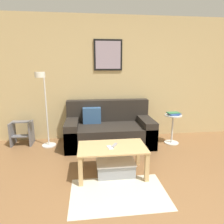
{
  "coord_description": "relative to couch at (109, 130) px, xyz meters",
  "views": [
    {
      "loc": [
        -0.67,
        -1.31,
        1.56
      ],
      "look_at": [
        -0.3,
        1.7,
        0.85
      ],
      "focal_mm": 32.0,
      "sensor_mm": 36.0,
      "label": 1
    }
  ],
  "objects": [
    {
      "name": "side_table",
      "position": [
        1.28,
        -0.13,
        0.07
      ],
      "size": [
        0.34,
        0.34,
        0.6
      ],
      "color": "silver",
      "rests_on": "ground_plane"
    },
    {
      "name": "couch",
      "position": [
        0.0,
        0.0,
        0.0
      ],
      "size": [
        1.7,
        0.87,
        0.86
      ],
      "color": "#28231E",
      "rests_on": "ground_plane"
    },
    {
      "name": "storage_bin",
      "position": [
        -0.03,
        -1.19,
        -0.18
      ],
      "size": [
        0.56,
        0.35,
        0.21
      ],
      "color": "gray",
      "rests_on": "ground_plane"
    },
    {
      "name": "cell_phone",
      "position": [
        -0.12,
        -1.21,
        0.14
      ],
      "size": [
        0.1,
        0.15,
        0.01
      ],
      "primitive_type": "cube",
      "rotation": [
        0.0,
        0.0,
        0.23
      ],
      "color": "silver",
      "rests_on": "coffee_table"
    },
    {
      "name": "remote_control",
      "position": [
        -0.05,
        -1.15,
        0.15
      ],
      "size": [
        0.11,
        0.15,
        0.02
      ],
      "primitive_type": "cube",
      "rotation": [
        0.0,
        0.0,
        -0.49
      ],
      "color": "#99999E",
      "rests_on": "coffee_table"
    },
    {
      "name": "step_stool",
      "position": [
        -1.73,
        0.17,
        -0.04
      ],
      "size": [
        0.39,
        0.32,
        0.47
      ],
      "color": "slate",
      "rests_on": "ground_plane"
    },
    {
      "name": "wall_back",
      "position": [
        0.26,
        0.45,
        0.99
      ],
      "size": [
        5.6,
        0.09,
        2.55
      ],
      "color": "tan",
      "rests_on": "ground_plane"
    },
    {
      "name": "coffee_table",
      "position": [
        -0.08,
        -1.18,
        0.06
      ],
      "size": [
        0.97,
        0.56,
        0.43
      ],
      "color": "tan",
      "rests_on": "ground_plane"
    },
    {
      "name": "floor_lamp",
      "position": [
        -1.2,
        -0.12,
        0.6
      ],
      "size": [
        0.27,
        0.53,
        1.45
      ],
      "color": "white",
      "rests_on": "ground_plane"
    },
    {
      "name": "book_stack",
      "position": [
        1.29,
        -0.13,
        0.33
      ],
      "size": [
        0.26,
        0.2,
        0.05
      ],
      "color": "#335199",
      "rests_on": "side_table"
    },
    {
      "name": "area_rug",
      "position": [
        -0.06,
        -1.65,
        -0.29
      ],
      "size": [
        1.2,
        0.77,
        0.01
      ],
      "primitive_type": "cube",
      "color": "beige",
      "rests_on": "ground_plane"
    }
  ]
}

